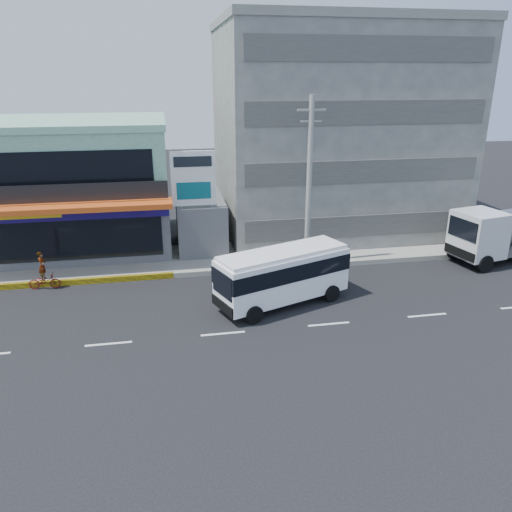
{
  "coord_description": "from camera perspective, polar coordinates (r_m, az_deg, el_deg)",
  "views": [
    {
      "loc": [
        -2.17,
        -19.89,
        11.03
      ],
      "look_at": [
        2.25,
        3.88,
        2.2
      ],
      "focal_mm": 35.0,
      "sensor_mm": 36.0,
      "label": 1
    }
  ],
  "objects": [
    {
      "name": "utility_pole_near",
      "position": [
        29.09,
        6.08,
        8.29
      ],
      "size": [
        1.6,
        0.3,
        10.0
      ],
      "color": "#999993",
      "rests_on": "ground"
    },
    {
      "name": "sidewalk",
      "position": [
        32.15,
        3.0,
        0.25
      ],
      "size": [
        70.0,
        5.0,
        0.3
      ],
      "primitive_type": "cube",
      "color": "gray",
      "rests_on": "ground"
    },
    {
      "name": "ground",
      "position": [
        22.85,
        -3.81,
        -8.85
      ],
      "size": [
        120.0,
        120.0,
        0.0
      ],
      "primitive_type": "plane",
      "color": "black",
      "rests_on": "ground"
    },
    {
      "name": "gap_structure",
      "position": [
        33.29,
        -6.38,
        3.75
      ],
      "size": [
        3.0,
        6.0,
        3.5
      ],
      "primitive_type": "cube",
      "color": "#49494E",
      "rests_on": "ground"
    },
    {
      "name": "motorcycle_rider",
      "position": [
        29.41,
        -23.08,
        -2.18
      ],
      "size": [
        1.7,
        0.67,
        2.14
      ],
      "color": "#610D11",
      "rests_on": "ground"
    },
    {
      "name": "billboard",
      "position": [
        29.77,
        -7.15,
        8.08
      ],
      "size": [
        2.6,
        0.18,
        6.9
      ],
      "color": "gray",
      "rests_on": "ground"
    },
    {
      "name": "satellite_dish",
      "position": [
        31.85,
        -6.36,
        6.4
      ],
      "size": [
        1.5,
        1.5,
        0.15
      ],
      "primitive_type": "cylinder",
      "color": "slate",
      "rests_on": "gap_structure"
    },
    {
      "name": "tanker_truck",
      "position": [
        34.9,
        26.99,
        2.48
      ],
      "size": [
        8.79,
        4.19,
        3.33
      ],
      "color": "silver",
      "rests_on": "ground"
    },
    {
      "name": "minibus",
      "position": [
        24.96,
        3.08,
        -1.89
      ],
      "size": [
        7.19,
        4.49,
        2.87
      ],
      "color": "white",
      "rests_on": "ground"
    },
    {
      "name": "concrete_building",
      "position": [
        37.17,
        8.91,
        13.61
      ],
      "size": [
        16.0,
        12.0,
        14.0
      ],
      "primitive_type": "cube",
      "color": "gray",
      "rests_on": "ground"
    },
    {
      "name": "sedan",
      "position": [
        26.46,
        1.68,
        -2.78
      ],
      "size": [
        4.75,
        2.6,
        1.53
      ],
      "primitive_type": "imported",
      "rotation": [
        0.0,
        0.0,
        1.75
      ],
      "color": "gray",
      "rests_on": "ground"
    },
    {
      "name": "shop_building",
      "position": [
        35.05,
        -20.03,
        7.28
      ],
      "size": [
        12.4,
        11.7,
        8.0
      ],
      "color": "#49494E",
      "rests_on": "ground"
    }
  ]
}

